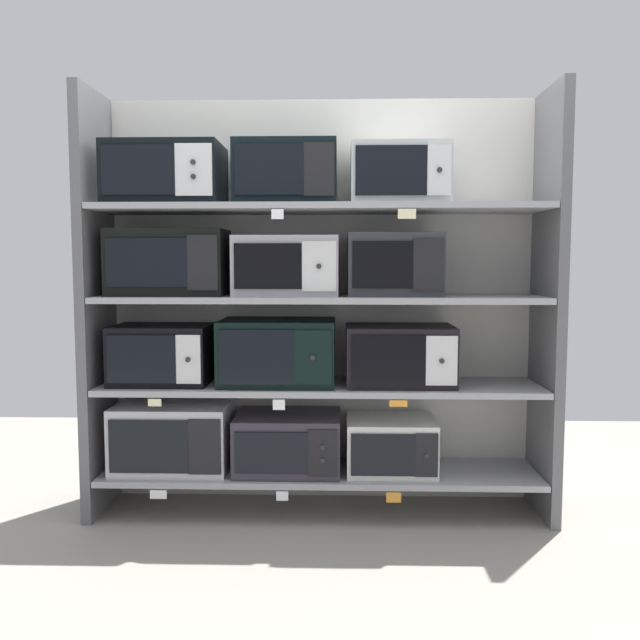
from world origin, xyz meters
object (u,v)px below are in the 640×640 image
at_px(microwave_3, 162,354).
at_px(microwave_5, 400,355).
at_px(microwave_7, 287,266).
at_px(microwave_8, 394,265).
at_px(microwave_11, 399,175).
at_px(microwave_1, 288,442).
at_px(microwave_9, 166,175).
at_px(microwave_4, 278,352).
at_px(microwave_0, 173,436).
at_px(microwave_10, 286,174).
at_px(microwave_2, 391,445).
at_px(microwave_6, 169,263).

xyz_separation_m(microwave_3, microwave_5, (1.20, -0.00, 0.00)).
bearing_deg(microwave_3, microwave_5, -0.00).
height_order(microwave_7, microwave_8, microwave_8).
xyz_separation_m(microwave_5, microwave_7, (-0.57, 0.00, 0.45)).
bearing_deg(microwave_7, microwave_11, -0.03).
relative_size(microwave_7, microwave_8, 1.12).
xyz_separation_m(microwave_5, microwave_8, (-0.03, 0.00, 0.45)).
bearing_deg(microwave_1, microwave_9, -179.98).
distance_m(microwave_4, microwave_7, 0.43).
distance_m(microwave_0, microwave_7, 1.05).
xyz_separation_m(microwave_3, microwave_11, (1.19, -0.00, 0.89)).
distance_m(microwave_1, microwave_9, 1.47).
bearing_deg(microwave_0, microwave_8, 0.01).
bearing_deg(microwave_0, microwave_10, 0.00).
distance_m(microwave_3, microwave_5, 1.20).
bearing_deg(microwave_10, microwave_7, 3.64).
bearing_deg(microwave_2, microwave_4, -179.99).
bearing_deg(microwave_1, microwave_3, -179.97).
height_order(microwave_7, microwave_9, microwave_9).
distance_m(microwave_3, microwave_7, 0.78).
bearing_deg(microwave_2, microwave_5, -0.19).
xyz_separation_m(microwave_3, microwave_4, (0.59, -0.00, 0.01)).
height_order(microwave_8, microwave_11, microwave_11).
bearing_deg(microwave_9, microwave_7, 0.01).
distance_m(microwave_3, microwave_11, 1.48).
bearing_deg(microwave_6, microwave_8, -0.00).
xyz_separation_m(microwave_5, microwave_11, (-0.01, 0.00, 0.89)).
bearing_deg(microwave_11, microwave_10, 179.98).
distance_m(microwave_0, microwave_9, 1.32).
bearing_deg(microwave_8, microwave_10, -179.98).
xyz_separation_m(microwave_2, microwave_10, (-0.53, 0.00, 1.36)).
bearing_deg(microwave_0, microwave_11, -0.01).
bearing_deg(microwave_1, microwave_4, -179.60).
distance_m(microwave_2, microwave_7, 1.05).
height_order(microwave_0, microwave_10, microwave_10).
height_order(microwave_2, microwave_5, microwave_5).
bearing_deg(microwave_8, microwave_9, -179.99).
height_order(microwave_6, microwave_10, microwave_10).
height_order(microwave_7, microwave_11, microwave_11).
relative_size(microwave_9, microwave_11, 1.18).
xyz_separation_m(microwave_2, microwave_3, (-1.16, -0.00, 0.46)).
bearing_deg(microwave_2, microwave_0, 180.00).
height_order(microwave_8, microwave_9, microwave_9).
bearing_deg(microwave_11, microwave_0, 179.99).
distance_m(microwave_2, microwave_11, 1.35).
height_order(microwave_1, microwave_8, microwave_8).
height_order(microwave_10, microwave_11, microwave_10).
relative_size(microwave_3, microwave_6, 0.84).
xyz_separation_m(microwave_3, microwave_7, (0.63, 0.00, 0.45)).
bearing_deg(microwave_11, microwave_6, 179.98).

